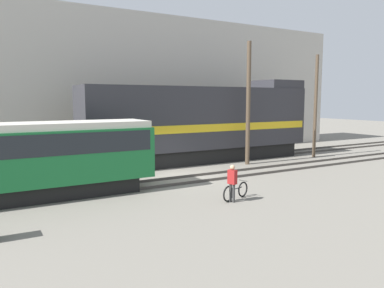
% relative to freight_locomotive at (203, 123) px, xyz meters
% --- Properties ---
extents(ground_plane, '(120.00, 120.00, 0.00)m').
position_rel_freight_locomotive_xyz_m(ground_plane, '(-3.75, -3.85, -2.68)').
color(ground_plane, slate).
extents(track_near, '(60.00, 1.50, 0.14)m').
position_rel_freight_locomotive_xyz_m(track_near, '(-3.75, -4.88, -2.61)').
color(track_near, '#47423D').
rests_on(track_near, ground).
extents(track_far, '(60.00, 1.51, 0.14)m').
position_rel_freight_locomotive_xyz_m(track_far, '(-3.75, -0.00, -2.61)').
color(track_far, '#47423D').
rests_on(track_far, ground).
extents(building_backdrop, '(41.29, 6.00, 10.74)m').
position_rel_freight_locomotive_xyz_m(building_backdrop, '(-3.75, 7.65, 2.69)').
color(building_backdrop, '#B7B2A8').
rests_on(building_backdrop, ground).
extents(freight_locomotive, '(16.41, 3.04, 5.70)m').
position_rel_freight_locomotive_xyz_m(freight_locomotive, '(0.00, 0.00, 0.00)').
color(freight_locomotive, black).
rests_on(freight_locomotive, ground).
extents(streetcar, '(11.20, 2.54, 3.29)m').
position_rel_freight_locomotive_xyz_m(streetcar, '(-11.98, -4.88, -0.79)').
color(streetcar, black).
rests_on(streetcar, ground).
extents(bicycle, '(1.69, 0.67, 0.75)m').
position_rel_freight_locomotive_xyz_m(bicycle, '(-3.97, -9.17, -2.33)').
color(bicycle, black).
rests_on(bicycle, ground).
extents(person, '(0.32, 0.41, 1.58)m').
position_rel_freight_locomotive_xyz_m(person, '(-4.36, -9.44, -1.73)').
color(person, '#333333').
rests_on(person, ground).
extents(utility_pole_center, '(0.28, 0.28, 7.98)m').
position_rel_freight_locomotive_xyz_m(utility_pole_center, '(1.97, -2.44, 1.32)').
color(utility_pole_center, '#4C3D2D').
rests_on(utility_pole_center, ground).
extents(utility_pole_right, '(0.24, 0.24, 7.50)m').
position_rel_freight_locomotive_xyz_m(utility_pole_right, '(8.23, -2.44, 1.07)').
color(utility_pole_right, '#4C3D2D').
rests_on(utility_pole_right, ground).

